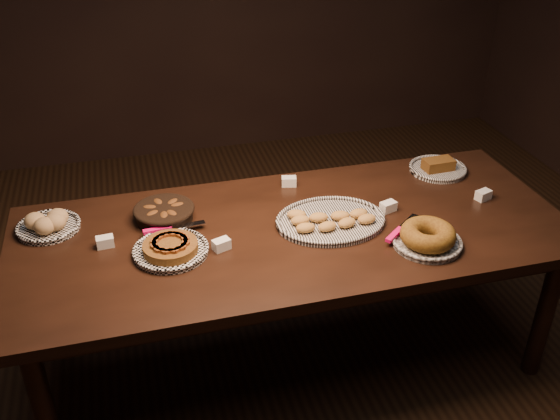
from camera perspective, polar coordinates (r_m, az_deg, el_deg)
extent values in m
plane|color=black|center=(3.16, 1.09, -13.23)|extent=(5.00, 5.00, 0.00)
cube|color=black|center=(2.70, 1.24, -2.12)|extent=(2.40, 1.00, 0.05)
cylinder|color=black|center=(2.61, -20.75, -16.77)|extent=(0.08, 0.08, 0.70)
cylinder|color=black|center=(3.10, 23.07, -8.67)|extent=(0.08, 0.08, 0.70)
cylinder|color=black|center=(3.18, -20.04, -6.80)|extent=(0.08, 0.08, 0.70)
cylinder|color=black|center=(3.59, 16.22, -1.44)|extent=(0.08, 0.08, 0.70)
torus|color=white|center=(2.56, -9.97, -3.53)|extent=(0.31, 0.31, 0.02)
cylinder|color=#47230E|center=(2.56, -9.99, -3.36)|extent=(0.26, 0.26, 0.04)
cube|color=#633211|center=(2.55, -8.74, -2.61)|extent=(0.03, 0.08, 0.01)
cube|color=#633211|center=(2.58, -9.11, -2.31)|extent=(0.07, 0.07, 0.01)
cube|color=#633211|center=(2.59, -9.72, -2.17)|extent=(0.08, 0.05, 0.01)
cube|color=#633211|center=(2.59, -10.41, -2.23)|extent=(0.08, 0.03, 0.01)
cube|color=#633211|center=(2.58, -11.00, -2.47)|extent=(0.07, 0.07, 0.01)
cube|color=#633211|center=(2.56, -11.35, -2.83)|extent=(0.05, 0.08, 0.01)
cube|color=#633211|center=(2.53, -11.35, -3.22)|extent=(0.03, 0.08, 0.01)
cube|color=#633211|center=(2.51, -10.99, -3.53)|extent=(0.07, 0.07, 0.01)
cube|color=#633211|center=(2.49, -10.36, -3.68)|extent=(0.08, 0.05, 0.01)
cube|color=#633211|center=(2.49, -9.65, -3.62)|extent=(0.08, 0.03, 0.01)
cube|color=#633211|center=(2.51, -9.04, -3.37)|extent=(0.07, 0.07, 0.01)
cube|color=#633211|center=(2.53, -8.71, -2.99)|extent=(0.05, 0.08, 0.01)
cube|color=#F40C66|center=(2.67, -11.15, -1.80)|extent=(0.12, 0.03, 0.02)
cube|color=silver|center=(2.69, -8.44, -1.37)|extent=(0.15, 0.05, 0.00)
torus|color=black|center=(2.72, 4.64, -0.84)|extent=(0.39, 0.39, 0.02)
ellipsoid|color=#A2652F|center=(2.63, 2.34, -1.64)|extent=(0.08, 0.05, 0.04)
ellipsoid|color=#A2652F|center=(2.65, 4.34, -1.51)|extent=(0.09, 0.07, 0.04)
ellipsoid|color=#A2652F|center=(2.68, 6.13, -1.16)|extent=(0.10, 0.07, 0.04)
ellipsoid|color=#A2652F|center=(2.72, 7.93, -0.81)|extent=(0.09, 0.06, 0.04)
ellipsoid|color=#A2652F|center=(2.68, 1.85, -0.95)|extent=(0.09, 0.06, 0.04)
ellipsoid|color=#A2652F|center=(2.71, 3.54, -0.68)|extent=(0.09, 0.06, 0.04)
ellipsoid|color=#A2652F|center=(2.73, 5.51, -0.52)|extent=(0.09, 0.07, 0.04)
ellipsoid|color=#A2652F|center=(2.75, 7.20, -0.32)|extent=(0.09, 0.06, 0.04)
ellipsoid|color=#A2652F|center=(2.73, 1.51, -0.41)|extent=(0.10, 0.08, 0.04)
torus|color=black|center=(2.64, 13.29, -2.77)|extent=(0.29, 0.29, 0.02)
torus|color=brown|center=(2.62, 13.37, -2.19)|extent=(0.26, 0.26, 0.08)
cube|color=#F40C66|center=(2.64, 10.42, -2.23)|extent=(0.11, 0.09, 0.02)
cube|color=silver|center=(2.74, 11.65, -1.09)|extent=(0.14, 0.12, 0.00)
cylinder|color=black|center=(2.78, -10.54, -0.30)|extent=(0.32, 0.32, 0.06)
torus|color=black|center=(2.77, -10.58, 0.06)|extent=(0.27, 0.27, 0.02)
ellipsoid|color=#38190B|center=(2.79, -9.35, 0.29)|extent=(0.09, 0.06, 0.04)
ellipsoid|color=#38190B|center=(2.81, -9.77, 0.57)|extent=(0.09, 0.09, 0.04)
ellipsoid|color=#38190B|center=(2.82, -11.06, 0.56)|extent=(0.07, 0.09, 0.04)
ellipsoid|color=#38190B|center=(2.79, -11.80, 0.07)|extent=(0.09, 0.07, 0.04)
ellipsoid|color=#38190B|center=(2.74, -11.56, -0.48)|extent=(0.09, 0.08, 0.04)
ellipsoid|color=#38190B|center=(2.72, -10.54, -0.64)|extent=(0.05, 0.08, 0.04)
ellipsoid|color=#38190B|center=(2.73, -9.84, -0.47)|extent=(0.08, 0.09, 0.04)
torus|color=white|center=(2.85, -20.43, -1.33)|extent=(0.27, 0.27, 0.02)
ellipsoid|color=olive|center=(2.85, -21.49, -0.94)|extent=(0.09, 0.09, 0.07)
ellipsoid|color=olive|center=(2.84, -19.67, -0.62)|extent=(0.09, 0.09, 0.07)
ellipsoid|color=olive|center=(2.80, -20.71, -1.37)|extent=(0.09, 0.09, 0.07)
ellipsoid|color=olive|center=(2.81, -19.87, -1.05)|extent=(0.09, 0.09, 0.07)
torus|color=black|center=(3.24, 14.23, 3.77)|extent=(0.29, 0.29, 0.02)
cube|color=#47230E|center=(3.24, 14.28, 4.07)|extent=(0.15, 0.09, 0.05)
cube|color=white|center=(2.56, -5.38, -3.16)|extent=(0.08, 0.07, 0.04)
cube|color=white|center=(3.01, 0.82, 2.64)|extent=(0.08, 0.06, 0.04)
cube|color=white|center=(2.84, 9.87, 0.31)|extent=(0.08, 0.06, 0.04)
cube|color=white|center=(2.66, -15.70, -2.82)|extent=(0.07, 0.05, 0.04)
cube|color=white|center=(3.04, 18.10, 1.31)|extent=(0.08, 0.06, 0.04)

